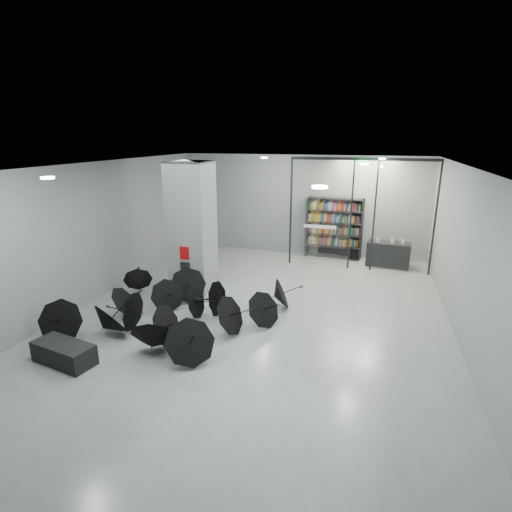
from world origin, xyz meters
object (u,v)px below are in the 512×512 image
(bench, at_px, (64,353))
(umbrella_cluster, at_px, (173,315))
(column, at_px, (192,227))
(shop_counter, at_px, (388,255))
(bookshelf, at_px, (334,228))

(bench, xyz_separation_m, umbrella_cluster, (1.47, 2.22, 0.09))
(column, distance_m, umbrella_cluster, 3.21)
(column, height_order, shop_counter, column)
(bookshelf, bearing_deg, column, -122.87)
(bookshelf, distance_m, shop_counter, 2.34)
(column, xyz_separation_m, umbrella_cluster, (0.62, -2.66, -1.68))
(bench, xyz_separation_m, bookshelf, (4.76, 9.64, 0.97))
(bench, height_order, umbrella_cluster, umbrella_cluster)
(column, bearing_deg, bookshelf, 50.50)
(column, bearing_deg, shop_counter, 33.95)
(shop_counter, xyz_separation_m, umbrella_cluster, (-5.40, -6.72, -0.15))
(bookshelf, xyz_separation_m, shop_counter, (2.10, -0.70, -0.74))
(bench, relative_size, shop_counter, 0.91)
(shop_counter, distance_m, umbrella_cluster, 8.62)
(bookshelf, bearing_deg, umbrella_cluster, -107.33)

